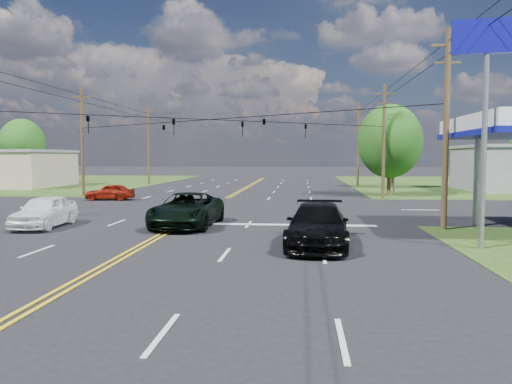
# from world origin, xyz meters

# --- Properties ---
(ground) EXTENTS (280.00, 280.00, 0.00)m
(ground) POSITION_xyz_m (0.00, 12.00, 0.00)
(ground) COLOR black
(ground) RESTS_ON ground
(grass_nw) EXTENTS (46.00, 48.00, 0.03)m
(grass_nw) POSITION_xyz_m (-35.00, 44.00, 0.00)
(grass_nw) COLOR #214315
(grass_nw) RESTS_ON ground
(stop_bar) EXTENTS (10.00, 0.50, 0.02)m
(stop_bar) POSITION_xyz_m (5.00, 4.00, 0.00)
(stop_bar) COLOR silver
(stop_bar) RESTS_ON ground
(pole_se) EXTENTS (1.60, 0.28, 9.50)m
(pole_se) POSITION_xyz_m (13.00, 3.00, 4.92)
(pole_se) COLOR #48341E
(pole_se) RESTS_ON ground
(pole_nw) EXTENTS (1.60, 0.28, 9.50)m
(pole_nw) POSITION_xyz_m (-13.00, 21.00, 4.92)
(pole_nw) COLOR #48341E
(pole_nw) RESTS_ON ground
(pole_ne) EXTENTS (1.60, 0.28, 9.50)m
(pole_ne) POSITION_xyz_m (13.00, 21.00, 4.92)
(pole_ne) COLOR #48341E
(pole_ne) RESTS_ON ground
(pole_left_far) EXTENTS (1.60, 0.28, 10.00)m
(pole_left_far) POSITION_xyz_m (-13.00, 40.00, 5.17)
(pole_left_far) COLOR #48341E
(pole_left_far) RESTS_ON ground
(pole_right_far) EXTENTS (1.60, 0.28, 10.00)m
(pole_right_far) POSITION_xyz_m (13.00, 40.00, 5.17)
(pole_right_far) COLOR #48341E
(pole_right_far) RESTS_ON ground
(span_wire_signals) EXTENTS (26.00, 18.00, 1.13)m
(span_wire_signals) POSITION_xyz_m (0.00, 12.00, 6.00)
(span_wire_signals) COLOR black
(span_wire_signals) RESTS_ON ground
(power_lines) EXTENTS (26.04, 100.00, 0.64)m
(power_lines) POSITION_xyz_m (0.00, 10.00, 8.60)
(power_lines) COLOR black
(power_lines) RESTS_ON ground
(tree_right_a) EXTENTS (5.70, 5.70, 8.18)m
(tree_right_a) POSITION_xyz_m (14.00, 24.00, 4.87)
(tree_right_a) COLOR #48341E
(tree_right_a) RESTS_ON ground
(tree_right_b) EXTENTS (4.94, 4.94, 7.09)m
(tree_right_b) POSITION_xyz_m (16.50, 36.00, 4.22)
(tree_right_b) COLOR #48341E
(tree_right_b) RESTS_ON ground
(tree_far_l) EXTENTS (6.08, 6.08, 8.72)m
(tree_far_l) POSITION_xyz_m (-32.00, 44.00, 5.19)
(tree_far_l) COLOR #48341E
(tree_far_l) RESTS_ON ground
(pickup_dkgreen) EXTENTS (3.02, 6.17, 1.69)m
(pickup_dkgreen) POSITION_xyz_m (0.50, 3.06, 0.84)
(pickup_dkgreen) COLOR black
(pickup_dkgreen) RESTS_ON ground
(suv_black) EXTENTS (2.67, 5.86, 1.66)m
(suv_black) POSITION_xyz_m (6.85, -2.01, 0.83)
(suv_black) COLOR black
(suv_black) RESTS_ON ground
(pickup_white) EXTENTS (2.16, 4.79, 1.60)m
(pickup_white) POSITION_xyz_m (-6.48, 2.14, 0.80)
(pickup_white) COLOR white
(pickup_white) RESTS_ON ground
(sedan_red) EXTENTS (4.00, 1.91, 1.32)m
(sedan_red) POSITION_xyz_m (-9.19, 17.47, 0.66)
(sedan_red) COLOR maroon
(sedan_red) RESTS_ON ground
(polesign_se) EXTENTS (2.51, 0.60, 8.55)m
(polesign_se) POSITION_xyz_m (13.00, -2.00, 6.81)
(polesign_se) COLOR #A5A5AA
(polesign_se) RESTS_ON ground
(polesign_ne) EXTENTS (2.22, 0.82, 8.11)m
(polesign_ne) POSITION_xyz_m (15.20, 28.11, 6.33)
(polesign_ne) COLOR #A5A5AA
(polesign_ne) RESTS_ON ground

